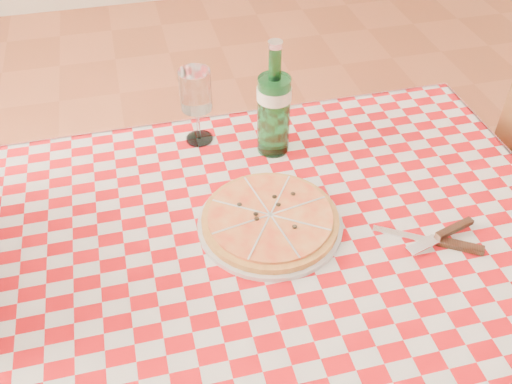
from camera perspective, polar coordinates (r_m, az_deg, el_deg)
dining_table at (r=1.30m, az=1.51°, el=-6.78°), size 1.20×0.80×0.75m
tablecloth at (r=1.23m, az=1.58°, el=-3.88°), size 1.30×0.90×0.01m
pizza_plate at (r=1.22m, az=1.43°, el=-2.71°), size 0.37×0.37×0.04m
water_bottle at (r=1.35m, az=1.82°, el=9.28°), size 0.10×0.10×0.29m
wine_glass at (r=1.42m, az=-5.94°, el=8.47°), size 0.08×0.08×0.20m
cutlery at (r=1.25m, az=17.63°, el=-4.45°), size 0.26×0.22×0.03m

